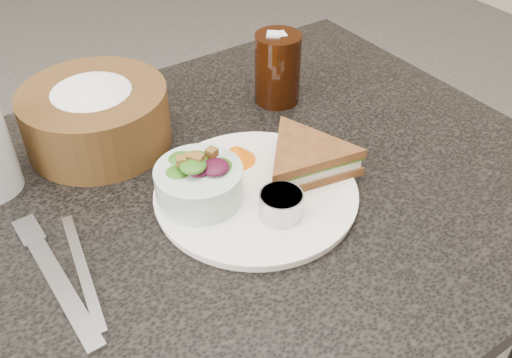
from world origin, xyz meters
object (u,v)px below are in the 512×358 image
Objects in this scene: salad_bowl at (199,179)px; dinner_plate at (256,194)px; bread_basket at (95,108)px; cola_glass at (278,65)px; dressing_ramekin at (281,205)px; sandwich at (306,159)px.

dinner_plate is at bearing -22.04° from salad_bowl.
dinner_plate is at bearing -62.47° from bread_basket.
dinner_plate is at bearing -132.07° from cola_glass.
salad_bowl reaches higher than dressing_ramekin.
dressing_ramekin is (0.07, -0.08, -0.02)m from salad_bowl.
cola_glass reaches higher than dressing_ramekin.
dinner_plate is 1.26× the size of bread_basket.
cola_glass is (0.16, 0.18, 0.06)m from dinner_plate.
bread_basket is (-0.20, 0.23, 0.03)m from sandwich.
bread_basket reaches higher than sandwich.
dinner_plate is 2.08× the size of cola_glass.
dressing_ramekin is 0.29m from cola_glass.
cola_glass is at bearing 55.20° from dressing_ramekin.
dinner_plate is 4.76× the size of dressing_ramekin.
bread_basket is at bearing 117.53° from dinner_plate.
salad_bowl reaches higher than dinner_plate.
cola_glass reaches higher than bread_basket.
dinner_plate is 1.66× the size of sandwich.
dressing_ramekin reaches higher than dinner_plate.
salad_bowl is 0.21m from bread_basket.
bread_basket is (-0.12, 0.28, 0.03)m from dressing_ramekin.
dinner_plate is at bearing 89.16° from dressing_ramekin.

